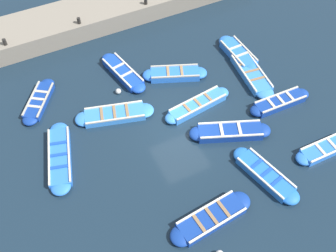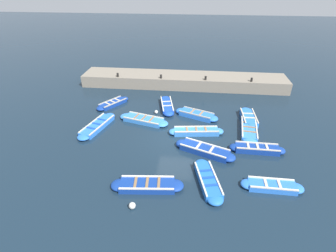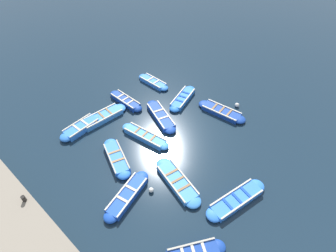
{
  "view_description": "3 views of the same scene",
  "coord_description": "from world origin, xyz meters",
  "px_view_note": "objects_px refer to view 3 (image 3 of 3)",
  "views": [
    {
      "loc": [
        -10.14,
        5.75,
        14.89
      ],
      "look_at": [
        0.19,
        0.6,
        0.3
      ],
      "focal_mm": 42.0,
      "sensor_mm": 36.0,
      "label": 1
    },
    {
      "loc": [
        -14.67,
        -1.01,
        9.68
      ],
      "look_at": [
        0.79,
        0.6,
        0.52
      ],
      "focal_mm": 28.0,
      "sensor_mm": 36.0,
      "label": 2
    },
    {
      "loc": [
        8.85,
        7.8,
        12.92
      ],
      "look_at": [
        -0.93,
        -0.81,
        0.22
      ],
      "focal_mm": 28.0,
      "sensor_mm": 36.0,
      "label": 3
    }
  ],
  "objects_px": {
    "boat_drifting": "(102,117)",
    "boat_outer_right": "(161,116)",
    "boat_broadside": "(117,158)",
    "buoy_orange_near": "(237,105)",
    "boat_far_corner": "(81,127)",
    "boat_inner_gap": "(183,98)",
    "boat_end_of_row": "(236,200)",
    "boat_mid_row": "(126,101)",
    "boat_stern_in": "(127,195)",
    "buoy_yellow_far": "(151,190)",
    "boat_near_quay": "(145,136)",
    "bollard_mid_north": "(24,199)",
    "boat_outer_left": "(153,82)",
    "boat_alongside": "(177,182)",
    "boat_tucked": "(221,112)"
  },
  "relations": [
    {
      "from": "boat_broadside",
      "to": "boat_outer_right",
      "type": "relative_size",
      "value": 0.9
    },
    {
      "from": "boat_drifting",
      "to": "boat_mid_row",
      "type": "bearing_deg",
      "value": -177.21
    },
    {
      "from": "boat_end_of_row",
      "to": "boat_inner_gap",
      "type": "distance_m",
      "value": 9.17
    },
    {
      "from": "boat_outer_left",
      "to": "boat_inner_gap",
      "type": "relative_size",
      "value": 0.88
    },
    {
      "from": "boat_outer_right",
      "to": "boat_far_corner",
      "type": "bearing_deg",
      "value": -36.83
    },
    {
      "from": "boat_mid_row",
      "to": "buoy_orange_near",
      "type": "bearing_deg",
      "value": 128.2
    },
    {
      "from": "boat_tucked",
      "to": "boat_mid_row",
      "type": "bearing_deg",
      "value": -58.3
    },
    {
      "from": "boat_drifting",
      "to": "boat_tucked",
      "type": "relative_size",
      "value": 1.05
    },
    {
      "from": "boat_far_corner",
      "to": "boat_outer_right",
      "type": "relative_size",
      "value": 0.85
    },
    {
      "from": "boat_outer_left",
      "to": "buoy_orange_near",
      "type": "relative_size",
      "value": 9.62
    },
    {
      "from": "buoy_orange_near",
      "to": "buoy_yellow_far",
      "type": "bearing_deg",
      "value": 1.45
    },
    {
      "from": "bollard_mid_north",
      "to": "boat_tucked",
      "type": "bearing_deg",
      "value": 166.52
    },
    {
      "from": "boat_inner_gap",
      "to": "buoy_yellow_far",
      "type": "bearing_deg",
      "value": 27.05
    },
    {
      "from": "boat_far_corner",
      "to": "boat_alongside",
      "type": "distance_m",
      "value": 7.89
    },
    {
      "from": "boat_drifting",
      "to": "boat_outer_right",
      "type": "distance_m",
      "value": 4.25
    },
    {
      "from": "boat_drifting",
      "to": "boat_alongside",
      "type": "distance_m",
      "value": 7.62
    },
    {
      "from": "boat_drifting",
      "to": "bollard_mid_north",
      "type": "xyz_separation_m",
      "value": [
        6.99,
        2.96,
        1.09
      ]
    },
    {
      "from": "boat_mid_row",
      "to": "boat_broadside",
      "type": "distance_m",
      "value": 5.63
    },
    {
      "from": "boat_far_corner",
      "to": "boat_broadside",
      "type": "bearing_deg",
      "value": 87.7
    },
    {
      "from": "buoy_yellow_far",
      "to": "boat_far_corner",
      "type": "bearing_deg",
      "value": -92.96
    },
    {
      "from": "boat_outer_left",
      "to": "boat_end_of_row",
      "type": "xyz_separation_m",
      "value": [
        5.0,
        11.01,
        0.0
      ]
    },
    {
      "from": "boat_stern_in",
      "to": "boat_alongside",
      "type": "bearing_deg",
      "value": 149.69
    },
    {
      "from": "boat_end_of_row",
      "to": "boat_near_quay",
      "type": "height_order",
      "value": "boat_near_quay"
    },
    {
      "from": "boat_outer_left",
      "to": "boat_mid_row",
      "type": "distance_m",
      "value": 3.25
    },
    {
      "from": "boat_far_corner",
      "to": "boat_inner_gap",
      "type": "bearing_deg",
      "value": 155.72
    },
    {
      "from": "buoy_yellow_far",
      "to": "boat_mid_row",
      "type": "bearing_deg",
      "value": -122.09
    },
    {
      "from": "bollard_mid_north",
      "to": "buoy_yellow_far",
      "type": "xyz_separation_m",
      "value": [
        -5.01,
        3.89,
        -1.13
      ]
    },
    {
      "from": "buoy_yellow_far",
      "to": "boat_outer_right",
      "type": "bearing_deg",
      "value": -142.54
    },
    {
      "from": "boat_near_quay",
      "to": "boat_inner_gap",
      "type": "bearing_deg",
      "value": -172.13
    },
    {
      "from": "boat_alongside",
      "to": "boat_outer_right",
      "type": "xyz_separation_m",
      "value": [
        -3.46,
        -4.47,
        0.04
      ]
    },
    {
      "from": "boat_drifting",
      "to": "boat_alongside",
      "type": "bearing_deg",
      "value": 85.56
    },
    {
      "from": "buoy_yellow_far",
      "to": "boat_broadside",
      "type": "bearing_deg",
      "value": -93.77
    },
    {
      "from": "boat_tucked",
      "to": "buoy_orange_near",
      "type": "bearing_deg",
      "value": 161.74
    },
    {
      "from": "boat_alongside",
      "to": "boat_stern_in",
      "type": "bearing_deg",
      "value": -30.31
    },
    {
      "from": "boat_outer_left",
      "to": "boat_drifting",
      "type": "height_order",
      "value": "boat_drifting"
    },
    {
      "from": "boat_alongside",
      "to": "boat_inner_gap",
      "type": "xyz_separation_m",
      "value": [
        -6.14,
        -4.59,
        0.02
      ]
    },
    {
      "from": "boat_outer_left",
      "to": "boat_drifting",
      "type": "relative_size",
      "value": 0.79
    },
    {
      "from": "boat_near_quay",
      "to": "bollard_mid_north",
      "type": "bearing_deg",
      "value": -5.29
    },
    {
      "from": "boat_stern_in",
      "to": "boat_outer_right",
      "type": "distance_m",
      "value": 6.69
    },
    {
      "from": "boat_end_of_row",
      "to": "buoy_orange_near",
      "type": "distance_m",
      "value": 8.17
    },
    {
      "from": "boat_broadside",
      "to": "buoy_orange_near",
      "type": "height_order",
      "value": "boat_broadside"
    },
    {
      "from": "boat_mid_row",
      "to": "buoy_orange_near",
      "type": "xyz_separation_m",
      "value": [
        -5.29,
        6.72,
        -0.03
      ]
    },
    {
      "from": "boat_far_corner",
      "to": "boat_end_of_row",
      "type": "height_order",
      "value": "boat_far_corner"
    },
    {
      "from": "boat_mid_row",
      "to": "boat_inner_gap",
      "type": "distance_m",
      "value": 4.44
    },
    {
      "from": "boat_inner_gap",
      "to": "bollard_mid_north",
      "type": "bearing_deg",
      "value": -0.19
    },
    {
      "from": "boat_broadside",
      "to": "boat_stern_in",
      "type": "bearing_deg",
      "value": 61.18
    },
    {
      "from": "boat_mid_row",
      "to": "boat_stern_in",
      "type": "distance_m",
      "value": 8.31
    },
    {
      "from": "boat_far_corner",
      "to": "bollard_mid_north",
      "type": "distance_m",
      "value": 6.34
    },
    {
      "from": "boat_inner_gap",
      "to": "bollard_mid_north",
      "type": "height_order",
      "value": "bollard_mid_north"
    },
    {
      "from": "boat_broadside",
      "to": "boat_stern_in",
      "type": "relative_size",
      "value": 0.96
    }
  ]
}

